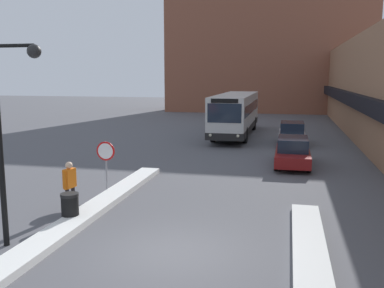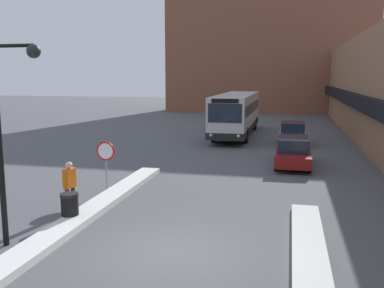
{
  "view_description": "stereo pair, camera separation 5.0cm",
  "coord_description": "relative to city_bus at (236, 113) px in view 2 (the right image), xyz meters",
  "views": [
    {
      "loc": [
        2.92,
        -10.46,
        4.7
      ],
      "look_at": [
        -0.83,
        6.09,
        1.99
      ],
      "focal_mm": 40.0,
      "sensor_mm": 36.0,
      "label": 1
    },
    {
      "loc": [
        2.97,
        -10.45,
        4.7
      ],
      "look_at": [
        -0.83,
        6.09,
        1.99
      ],
      "focal_mm": 40.0,
      "sensor_mm": 36.0,
      "label": 2
    }
  ],
  "objects": [
    {
      "name": "parked_car_front",
      "position": [
        4.35,
        -10.83,
        -1.05
      ],
      "size": [
        1.79,
        4.64,
        1.49
      ],
      "color": "maroon",
      "rests_on": "ground_plane"
    },
    {
      "name": "snow_bank_right",
      "position": [
        4.75,
        -22.58,
        -1.7
      ],
      "size": [
        0.9,
        8.05,
        0.18
      ],
      "color": "silver",
      "rests_on": "ground_plane"
    },
    {
      "name": "stop_sign",
      "position": [
        -2.92,
        -18.22,
        -0.24
      ],
      "size": [
        0.76,
        0.08,
        2.15
      ],
      "color": "gray",
      "rests_on": "ground_plane"
    },
    {
      "name": "pedestrian",
      "position": [
        -3.21,
        -20.61,
        -0.72
      ],
      "size": [
        0.29,
        0.58,
        1.79
      ],
      "rotation": [
        0.0,
        0.0,
        1.42
      ],
      "color": "#232328",
      "rests_on": "ground_plane"
    },
    {
      "name": "snow_bank_left",
      "position": [
        -2.45,
        -20.68,
        -1.68
      ],
      "size": [
        0.9,
        13.23,
        0.22
      ],
      "color": "silver",
      "rests_on": "ground_plane"
    },
    {
      "name": "parked_car_back",
      "position": [
        4.35,
        -3.48,
        -1.03
      ],
      "size": [
        1.81,
        4.32,
        1.53
      ],
      "color": "#B7B7BC",
      "rests_on": "ground_plane"
    },
    {
      "name": "street_lamp",
      "position": [
        -3.21,
        -23.69,
        1.74
      ],
      "size": [
        1.46,
        0.36,
        5.62
      ],
      "color": "black",
      "rests_on": "ground_plane"
    },
    {
      "name": "ground_plane",
      "position": [
        1.15,
        -23.19,
        -1.79
      ],
      "size": [
        160.0,
        160.0,
        0.0
      ],
      "primitive_type": "plane",
      "color": "#515156"
    },
    {
      "name": "city_bus",
      "position": [
        0.0,
        0.0,
        0.0
      ],
      "size": [
        2.57,
        12.52,
        3.28
      ],
      "color": "silver",
      "rests_on": "ground_plane"
    },
    {
      "name": "building_backdrop_far",
      "position": [
        1.15,
        24.4,
        7.7
      ],
      "size": [
        26.0,
        8.0,
        18.98
      ],
      "color": "brown",
      "rests_on": "ground_plane"
    },
    {
      "name": "trash_bin",
      "position": [
        -2.74,
        -21.5,
        -1.31
      ],
      "size": [
        0.59,
        0.59,
        0.95
      ],
      "color": "black",
      "rests_on": "ground_plane"
    }
  ]
}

